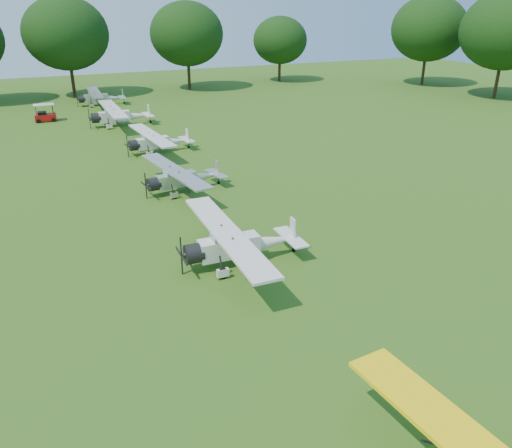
# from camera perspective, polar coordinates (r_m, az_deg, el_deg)

# --- Properties ---
(ground) EXTENTS (160.00, 160.00, 0.00)m
(ground) POSITION_cam_1_polar(r_m,az_deg,el_deg) (22.90, 1.36, -7.18)
(ground) COLOR #2D5314
(ground) RESTS_ON ground
(tree_belt) EXTENTS (137.36, 130.27, 14.52)m
(tree_belt) POSITION_cam_1_polar(r_m,az_deg,el_deg) (21.89, 10.06, 13.58)
(tree_belt) COLOR black
(tree_belt) RESTS_ON ground
(aircraft_3) EXTENTS (6.25, 9.93, 1.96)m
(aircraft_3) POSITION_cam_1_polar(r_m,az_deg,el_deg) (24.36, -2.08, -2.11)
(aircraft_3) COLOR silver
(aircraft_3) RESTS_ON ground
(aircraft_4) EXTENTS (5.73, 9.10, 1.79)m
(aircraft_4) POSITION_cam_1_polar(r_m,az_deg,el_deg) (34.35, -8.47, 5.37)
(aircraft_4) COLOR silver
(aircraft_4) RESTS_ON ground
(aircraft_5) EXTENTS (5.75, 9.17, 1.80)m
(aircraft_5) POSITION_cam_1_polar(r_m,az_deg,el_deg) (44.12, -11.20, 9.35)
(aircraft_5) COLOR silver
(aircraft_5) RESTS_ON ground
(aircraft_6) EXTENTS (6.55, 10.40, 2.06)m
(aircraft_6) POSITION_cam_1_polar(r_m,az_deg,el_deg) (55.13, -15.40, 11.99)
(aircraft_6) COLOR silver
(aircraft_6) RESTS_ON ground
(aircraft_7) EXTENTS (5.98, 9.51, 1.87)m
(aircraft_7) POSITION_cam_1_polar(r_m,az_deg,el_deg) (67.44, -17.45, 13.72)
(aircraft_7) COLOR silver
(aircraft_7) RESTS_ON ground
(golf_cart) EXTENTS (2.21, 1.41, 1.85)m
(golf_cart) POSITION_cam_1_polar(r_m,az_deg,el_deg) (59.99, -22.99, 11.32)
(golf_cart) COLOR #AB100C
(golf_cart) RESTS_ON ground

